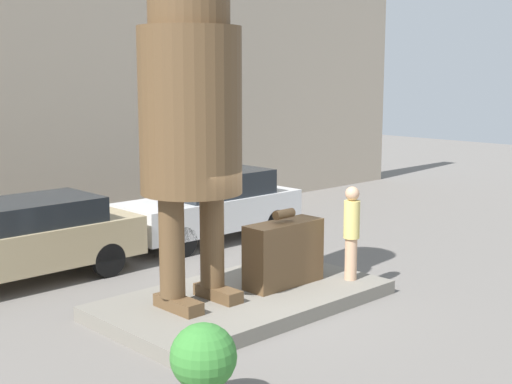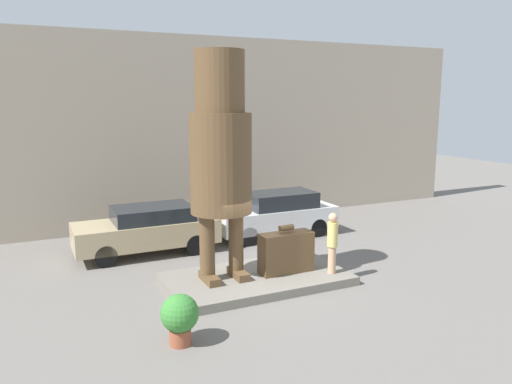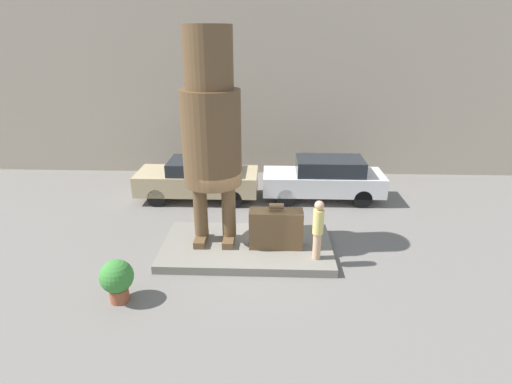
{
  "view_description": "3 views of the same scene",
  "coord_description": "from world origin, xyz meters",
  "px_view_note": "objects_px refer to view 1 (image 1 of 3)",
  "views": [
    {
      "loc": [
        -8.18,
        -8.91,
        4.11
      ],
      "look_at": [
        0.08,
        -0.23,
        2.07
      ],
      "focal_mm": 50.0,
      "sensor_mm": 36.0,
      "label": 1
    },
    {
      "loc": [
        -5.78,
        -12.21,
        5.17
      ],
      "look_at": [
        0.06,
        0.18,
        2.61
      ],
      "focal_mm": 35.0,
      "sensor_mm": 36.0,
      "label": 2
    },
    {
      "loc": [
        0.68,
        -10.68,
        6.21
      ],
      "look_at": [
        0.29,
        -0.23,
        2.03
      ],
      "focal_mm": 28.0,
      "sensor_mm": 36.0,
      "label": 3
    }
  ],
  "objects_px": {
    "giant_suitcase": "(284,253)",
    "parked_car_white": "(212,205)",
    "planter_pot": "(204,362)",
    "parked_car_tan": "(22,239)",
    "tourist": "(352,229)",
    "statue_figure": "(190,87)"
  },
  "relations": [
    {
      "from": "statue_figure",
      "to": "tourist",
      "type": "bearing_deg",
      "value": -17.9
    },
    {
      "from": "statue_figure",
      "to": "giant_suitcase",
      "type": "distance_m",
      "value": 3.55
    },
    {
      "from": "tourist",
      "to": "parked_car_tan",
      "type": "bearing_deg",
      "value": 130.64
    },
    {
      "from": "giant_suitcase",
      "to": "parked_car_tan",
      "type": "relative_size",
      "value": 0.33
    },
    {
      "from": "parked_car_tan",
      "to": "planter_pot",
      "type": "bearing_deg",
      "value": 82.42
    },
    {
      "from": "giant_suitcase",
      "to": "parked_car_white",
      "type": "xyz_separation_m",
      "value": [
        1.95,
        4.33,
        0.05
      ]
    },
    {
      "from": "planter_pot",
      "to": "parked_car_tan",
      "type": "bearing_deg",
      "value": 82.42
    },
    {
      "from": "tourist",
      "to": "parked_car_tan",
      "type": "distance_m",
      "value": 6.39
    },
    {
      "from": "giant_suitcase",
      "to": "parked_car_white",
      "type": "height_order",
      "value": "parked_car_white"
    },
    {
      "from": "statue_figure",
      "to": "parked_car_white",
      "type": "relative_size",
      "value": 1.32
    },
    {
      "from": "parked_car_tan",
      "to": "planter_pot",
      "type": "height_order",
      "value": "parked_car_tan"
    },
    {
      "from": "giant_suitcase",
      "to": "tourist",
      "type": "height_order",
      "value": "tourist"
    },
    {
      "from": "statue_figure",
      "to": "parked_car_tan",
      "type": "distance_m",
      "value": 5.03
    },
    {
      "from": "parked_car_tan",
      "to": "parked_car_white",
      "type": "xyz_separation_m",
      "value": [
        4.96,
        0.12,
        0.02
      ]
    },
    {
      "from": "statue_figure",
      "to": "planter_pot",
      "type": "distance_m",
      "value": 4.71
    },
    {
      "from": "parked_car_tan",
      "to": "parked_car_white",
      "type": "distance_m",
      "value": 4.96
    },
    {
      "from": "statue_figure",
      "to": "parked_car_white",
      "type": "height_order",
      "value": "statue_figure"
    },
    {
      "from": "tourist",
      "to": "statue_figure",
      "type": "bearing_deg",
      "value": 162.1
    },
    {
      "from": "parked_car_tan",
      "to": "tourist",
      "type": "bearing_deg",
      "value": 130.64
    },
    {
      "from": "tourist",
      "to": "planter_pot",
      "type": "height_order",
      "value": "tourist"
    },
    {
      "from": "tourist",
      "to": "parked_car_tan",
      "type": "xyz_separation_m",
      "value": [
        -4.16,
        4.84,
        -0.34
      ]
    },
    {
      "from": "parked_car_white",
      "to": "planter_pot",
      "type": "height_order",
      "value": "parked_car_white"
    }
  ]
}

